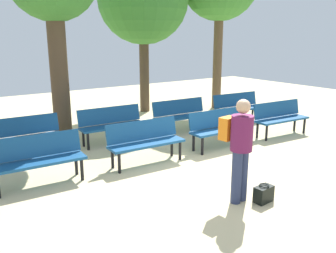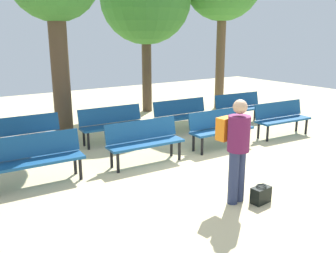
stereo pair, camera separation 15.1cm
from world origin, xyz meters
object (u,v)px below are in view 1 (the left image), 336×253
Objects in this scene: bench_r0_c0 at (38,157)px; bench_r0_c2 at (220,126)px; bench_r0_c3 at (280,116)px; handbag at (264,194)px; visitor_with_backpack at (239,144)px; bench_r1_c0 at (23,135)px; bench_r1_c3 at (238,106)px; bench_r1_c1 at (112,123)px; bench_r1_c2 at (181,114)px; bench_r0_c1 at (145,139)px.

bench_r0_c2 is at bearing -0.34° from bench_r0_c0.
handbag is (-3.42, -2.41, -0.37)m from bench_r0_c3.
visitor_with_backpack is 4.96× the size of handbag.
bench_r0_c3 is 6.31m from bench_r1_c0.
bench_r1_c3 is at bearing 91.24° from bench_r0_c3.
bench_r1_c1 is 2.00m from bench_r1_c2.
bench_r0_c1 is at bearing 103.02° from handbag.
bench_r0_c1 is (2.11, -0.15, 0.00)m from bench_r0_c0.
bench_r1_c0 is 4.86× the size of handbag.
bench_r1_c1 is at bearing -94.75° from visitor_with_backpack.
bench_r0_c1 is at bearing -40.19° from bench_r1_c0.
bench_r0_c2 and bench_r1_c2 have the same top height.
bench_r1_c1 is at bearing 97.03° from handbag.
bench_r0_c3 is at bearing -22.41° from bench_r1_c1.
bench_r1_c1 is at bearing 37.66° from bench_r0_c0.
bench_r0_c2 is 0.99× the size of bench_r0_c3.
handbag is (0.31, -0.28, -0.80)m from visitor_with_backpack.
visitor_with_backpack is at bearing -59.14° from bench_r1_c0.
bench_r0_c2 is at bearing 61.09° from handbag.
bench_r0_c0 and bench_r1_c0 have the same top height.
bench_r0_c2 is 2.60m from bench_r1_c1.
bench_r1_c0 is 0.99× the size of bench_r1_c3.
bench_r1_c3 is at bearing -0.69° from bench_r1_c1.
bench_r0_c3 is (4.02, -0.19, 0.00)m from bench_r0_c1.
bench_r0_c1 and bench_r1_c2 have the same top height.
bench_r1_c2 is at bearing -178.55° from bench_r1_c3.
handbag is at bearing -140.57° from bench_r0_c3.
bench_r0_c1 and bench_r1_c0 have the same top height.
bench_r0_c0 and bench_r0_c3 have the same top height.
bench_r1_c0 is at bearing 120.38° from handbag.
bench_r1_c2 is (4.04, -0.25, 0.00)m from bench_r1_c0.
visitor_with_backpack reaches higher than bench_r1_c2.
visitor_with_backpack is at bearing -83.96° from bench_r1_c1.
bench_r1_c0 is at bearing 179.86° from bench_r1_c1.
handbag is at bearing -106.57° from bench_r1_c2.
handbag is at bearing -42.65° from bench_r0_c0.
bench_r1_c1 is at bearing 178.89° from bench_r1_c2.
visitor_with_backpack reaches higher than bench_r0_c3.
bench_r0_c0 is 0.99× the size of bench_r0_c3.
visitor_with_backpack reaches higher than bench_r1_c3.
bench_r0_c2 is (4.11, -0.22, 0.00)m from bench_r0_c0.
bench_r0_c2 and bench_r1_c1 have the same top height.
bench_r1_c0 is 4.71m from visitor_with_backpack.
bench_r1_c2 is (-1.95, 1.73, 0.00)m from bench_r0_c3.
handbag is at bearing -57.61° from bench_r1_c0.
bench_r1_c2 is (1.99, -0.14, 0.00)m from bench_r1_c1.
bench_r1_c1 is (-3.94, 1.87, 0.00)m from bench_r0_c3.
bench_r1_c2 is at bearing 39.29° from bench_r0_c1.
handbag is (-1.40, -2.53, -0.37)m from bench_r0_c2.
bench_r0_c2 is 1.00× the size of bench_r1_c1.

